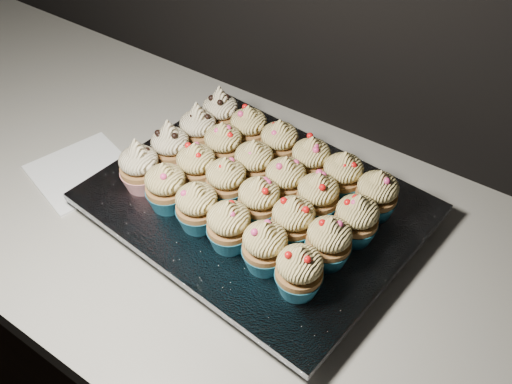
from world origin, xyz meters
TOP-DOWN VIEW (x-y plane):
  - worktop at (0.00, 1.70)m, footprint 2.44×0.64m
  - napkin at (-0.42, 1.64)m, footprint 0.19×0.19m
  - baking_tray at (-0.12, 1.73)m, footprint 0.46×0.37m
  - foil_lining at (-0.12, 1.73)m, footprint 0.50×0.41m
  - cupcake_0 at (-0.28, 1.65)m, footprint 0.06×0.06m
  - cupcake_1 at (-0.22, 1.64)m, footprint 0.06×0.06m
  - cupcake_2 at (-0.16, 1.64)m, footprint 0.06×0.06m
  - cupcake_3 at (-0.10, 1.63)m, footprint 0.06×0.06m
  - cupcake_4 at (-0.04, 1.63)m, footprint 0.06×0.06m
  - cupcake_5 at (0.02, 1.62)m, footprint 0.06×0.06m
  - cupcake_6 at (-0.28, 1.71)m, footprint 0.06×0.06m
  - cupcake_7 at (-0.22, 1.70)m, footprint 0.06×0.06m
  - cupcake_8 at (-0.16, 1.70)m, footprint 0.06×0.06m
  - cupcake_9 at (-0.09, 1.70)m, footprint 0.06×0.06m
  - cupcake_10 at (-0.03, 1.69)m, footprint 0.06×0.06m
  - cupcake_11 at (0.03, 1.69)m, footprint 0.06×0.06m
  - cupcake_12 at (-0.27, 1.77)m, footprint 0.06×0.06m
  - cupcake_13 at (-0.21, 1.77)m, footprint 0.06×0.06m
  - cupcake_14 at (-0.15, 1.76)m, footprint 0.06×0.06m
  - cupcake_15 at (-0.09, 1.75)m, footprint 0.06×0.06m
  - cupcake_16 at (-0.03, 1.75)m, footprint 0.06×0.06m
  - cupcake_17 at (0.04, 1.74)m, footprint 0.06×0.06m
  - cupcake_18 at (-0.27, 1.83)m, footprint 0.06×0.06m
  - cupcake_19 at (-0.20, 1.82)m, footprint 0.06×0.06m
  - cupcake_20 at (-0.14, 1.82)m, footprint 0.06×0.06m
  - cupcake_21 at (-0.08, 1.81)m, footprint 0.06×0.06m
  - cupcake_22 at (-0.02, 1.81)m, footprint 0.06×0.06m
  - cupcake_23 at (0.04, 1.80)m, footprint 0.06×0.06m

SIDE VIEW (x-z plane):
  - worktop at x=0.00m, z-range 0.86..0.90m
  - napkin at x=-0.42m, z-range 0.90..0.90m
  - baking_tray at x=-0.12m, z-range 0.90..0.92m
  - foil_lining at x=-0.12m, z-range 0.92..0.93m
  - cupcake_1 at x=-0.22m, z-range 0.93..1.01m
  - cupcake_2 at x=-0.16m, z-range 0.93..1.01m
  - cupcake_3 at x=-0.10m, z-range 0.93..1.01m
  - cupcake_4 at x=-0.04m, z-range 0.93..1.01m
  - cupcake_5 at x=0.02m, z-range 0.93..1.01m
  - cupcake_7 at x=-0.22m, z-range 0.93..1.01m
  - cupcake_8 at x=-0.16m, z-range 0.93..1.01m
  - cupcake_9 at x=-0.09m, z-range 0.93..1.01m
  - cupcake_10 at x=-0.03m, z-range 0.93..1.01m
  - cupcake_11 at x=0.03m, z-range 0.93..1.01m
  - cupcake_13 at x=-0.21m, z-range 0.93..1.01m
  - cupcake_14 at x=-0.15m, z-range 0.93..1.01m
  - cupcake_15 at x=-0.09m, z-range 0.93..1.01m
  - cupcake_16 at x=-0.03m, z-range 0.93..1.01m
  - cupcake_17 at x=0.04m, z-range 0.93..1.01m
  - cupcake_19 at x=-0.20m, z-range 0.93..1.01m
  - cupcake_20 at x=-0.14m, z-range 0.93..1.01m
  - cupcake_21 at x=-0.08m, z-range 0.93..1.01m
  - cupcake_22 at x=-0.02m, z-range 0.93..1.01m
  - cupcake_23 at x=0.04m, z-range 0.93..1.01m
  - cupcake_0 at x=-0.28m, z-range 0.93..1.02m
  - cupcake_6 at x=-0.28m, z-range 0.93..1.02m
  - cupcake_12 at x=-0.27m, z-range 0.93..1.02m
  - cupcake_18 at x=-0.27m, z-range 0.93..1.02m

